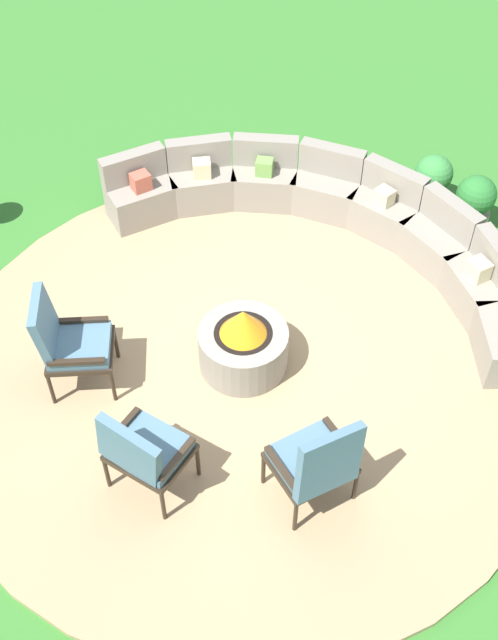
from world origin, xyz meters
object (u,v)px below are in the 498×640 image
Objects in this scene: lounge_chair_back_left at (317,461)px; curved_stone_bench at (336,223)px; lounge_chair_front_right at (143,451)px; lounge_chair_front_left at (68,341)px; potted_plant_2 at (474,203)px; fire_pit at (243,344)px; potted_plant_1 at (433,180)px.

curved_stone_bench is at bearing 53.19° from lounge_chair_back_left.
lounge_chair_front_left is at bearing 155.69° from lounge_chair_front_right.
potted_plant_2 is at bearing 115.09° from lounge_chair_front_left.
fire_pit is 1.27× the size of potted_plant_1.
curved_stone_bench is 7.21× the size of potted_plant_1.
curved_stone_bench is 4.46× the size of lounge_chair_front_left.
lounge_chair_front_left reaches higher than fire_pit.
lounge_chair_front_right is at bearing -119.37° from potted_plant_2.
lounge_chair_front_left is 1.62× the size of potted_plant_1.
lounge_chair_back_left is (1.34, 0.26, 0.01)m from lounge_chair_front_right.
lounge_chair_back_left is 1.59× the size of potted_plant_1.
fire_pit is 1.57m from lounge_chair_back_left.
fire_pit is 0.79× the size of lounge_chair_front_left.
potted_plant_2 is (0.48, -0.29, 0.01)m from potted_plant_1.
lounge_chair_front_left is 1.03× the size of lounge_chair_front_right.
lounge_chair_front_left reaches higher than potted_plant_1.
lounge_chair_front_left reaches higher than potted_plant_2.
curved_stone_bench is (0.50, 1.87, 0.03)m from fire_pit.
lounge_chair_front_right is at bearing -105.07° from curved_stone_bench.
curved_stone_bench is 3.14m from lounge_chair_front_left.
fire_pit is 1.56m from lounge_chair_front_right.
lounge_chair_back_left reaches higher than potted_plant_1.
curved_stone_bench is at bearing -131.91° from potted_plant_1.
lounge_chair_front_right is (1.03, -0.89, -0.01)m from lounge_chair_front_left.
lounge_chair_front_left is 4.61m from potted_plant_2.
fire_pit is at bearing 93.71° from lounge_chair_front_left.
lounge_chair_front_left is 1.01× the size of lounge_chair_back_left.
potted_plant_2 is at bearing 27.53° from curved_stone_bench.
curved_stone_bench is 3.14m from lounge_chair_back_left.
fire_pit reaches higher than potted_plant_2.
curved_stone_bench is at bearing 91.68° from lounge_chair_front_right.
lounge_chair_back_left reaches higher than potted_plant_2.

